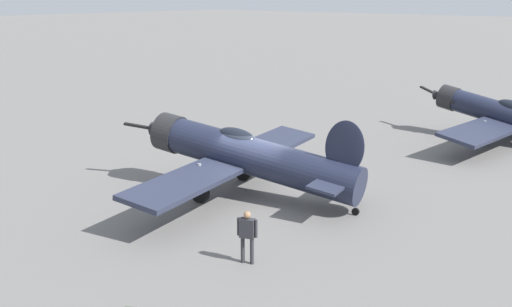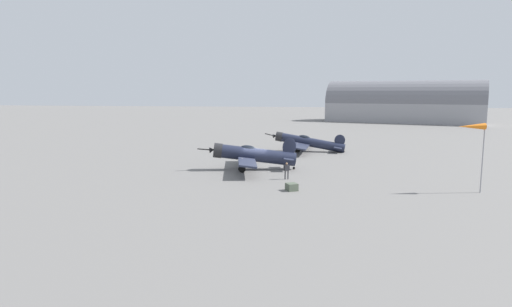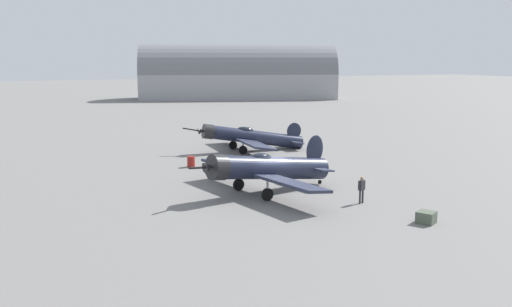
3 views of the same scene
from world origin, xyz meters
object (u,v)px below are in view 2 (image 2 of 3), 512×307
Objects in this scene: windsock_mast at (473,129)px; airplane_mid_apron at (307,142)px; airplane_foreground at (251,155)px; equipment_crate at (292,187)px; ground_crew_mechanic at (287,169)px; fuel_drum at (250,152)px.

airplane_mid_apron is at bearing 121.41° from windsock_mast.
airplane_foreground is at bearing 74.47° from airplane_mid_apron.
airplane_foreground is 9.91× the size of equipment_crate.
equipment_crate is at bearing 106.83° from airplane_foreground.
fuel_drum is (-6.21, 15.25, -0.58)m from ground_crew_mechanic.
ground_crew_mechanic reaches higher than fuel_drum.
airplane_foreground is at bearing 20.28° from ground_crew_mechanic.
fuel_drum is at bearing 139.71° from windsock_mast.
equipment_crate is at bearing 92.81° from airplane_mid_apron.
ground_crew_mechanic is at bearing 90.21° from airplane_mid_apron.
fuel_drum is at bearing 109.41° from equipment_crate.
equipment_crate is at bearing -174.41° from windsock_mast.
windsock_mast is at bearing -124.37° from ground_crew_mechanic.
ground_crew_mechanic is at bearing 120.93° from airplane_foreground.
fuel_drum is at bearing -91.19° from airplane_foreground.
airplane_mid_apron is 14.25× the size of fuel_drum.
fuel_drum is at bearing -0.02° from ground_crew_mechanic.
airplane_mid_apron is (5.46, 15.84, -0.31)m from airplane_foreground.
ground_crew_mechanic is at bearing 100.15° from equipment_crate.
windsock_mast is (14.61, -23.92, 4.11)m from airplane_mid_apron.
ground_crew_mechanic is at bearing -67.83° from fuel_drum.
airplane_foreground reaches higher than equipment_crate.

